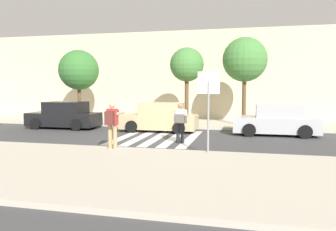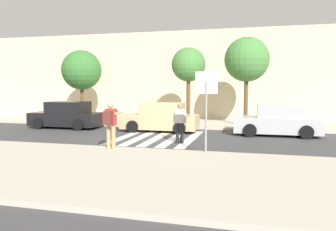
% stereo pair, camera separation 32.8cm
% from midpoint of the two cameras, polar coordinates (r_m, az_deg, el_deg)
% --- Properties ---
extents(ground_plane, '(120.00, 120.00, 0.00)m').
position_cam_midpoint_polar(ground_plane, '(15.48, -2.60, -3.95)').
color(ground_plane, '#424244').
extents(sidewalk_near, '(60.00, 6.00, 0.14)m').
position_cam_midpoint_polar(sidewalk_near, '(9.77, -12.75, -9.03)').
color(sidewalk_near, beige).
rests_on(sidewalk_near, ground).
extents(sidewalk_far, '(60.00, 4.80, 0.14)m').
position_cam_midpoint_polar(sidewalk_far, '(21.25, 1.84, -1.28)').
color(sidewalk_far, beige).
rests_on(sidewalk_far, ground).
extents(building_facade_far, '(56.00, 4.00, 6.38)m').
position_cam_midpoint_polar(building_facade_far, '(25.46, 3.84, 6.79)').
color(building_facade_far, beige).
rests_on(building_facade_far, ground).
extents(crosswalk_stripe_0, '(0.44, 5.20, 0.01)m').
position_cam_midpoint_polar(crosswalk_stripe_0, '(16.17, -7.88, -3.59)').
color(crosswalk_stripe_0, silver).
rests_on(crosswalk_stripe_0, ground).
extents(crosswalk_stripe_1, '(0.44, 5.20, 0.01)m').
position_cam_midpoint_polar(crosswalk_stripe_1, '(15.90, -5.18, -3.71)').
color(crosswalk_stripe_1, silver).
rests_on(crosswalk_stripe_1, ground).
extents(crosswalk_stripe_2, '(0.44, 5.20, 0.01)m').
position_cam_midpoint_polar(crosswalk_stripe_2, '(15.67, -2.40, -3.82)').
color(crosswalk_stripe_2, silver).
rests_on(crosswalk_stripe_2, ground).
extents(crosswalk_stripe_3, '(0.44, 5.20, 0.01)m').
position_cam_midpoint_polar(crosswalk_stripe_3, '(15.48, 0.46, -3.93)').
color(crosswalk_stripe_3, silver).
rests_on(crosswalk_stripe_3, ground).
extents(crosswalk_stripe_4, '(0.44, 5.20, 0.01)m').
position_cam_midpoint_polar(crosswalk_stripe_4, '(15.32, 3.38, -4.03)').
color(crosswalk_stripe_4, silver).
rests_on(crosswalk_stripe_4, ground).
extents(stop_sign, '(0.76, 0.08, 2.80)m').
position_cam_midpoint_polar(stop_sign, '(11.37, 6.26, 3.81)').
color(stop_sign, gray).
rests_on(stop_sign, sidewalk_near).
extents(photographer_with_backpack, '(0.60, 0.86, 1.72)m').
position_cam_midpoint_polar(photographer_with_backpack, '(12.15, -10.48, -0.97)').
color(photographer_with_backpack, tan).
rests_on(photographer_with_backpack, sidewalk_near).
extents(pedestrian_crossing, '(0.58, 0.25, 1.72)m').
position_cam_midpoint_polar(pedestrian_crossing, '(13.97, 1.48, -0.90)').
color(pedestrian_crossing, '#232328').
rests_on(pedestrian_crossing, ground).
extents(parked_car_black, '(4.10, 1.92, 1.55)m').
position_cam_midpoint_polar(parked_car_black, '(20.00, -18.04, -0.05)').
color(parked_car_black, black).
rests_on(parked_car_black, ground).
extents(parked_car_tan, '(4.10, 1.92, 1.55)m').
position_cam_midpoint_polar(parked_car_tan, '(17.71, -1.98, -0.44)').
color(parked_car_tan, tan).
rests_on(parked_car_tan, ground).
extents(parked_car_silver, '(4.10, 1.92, 1.55)m').
position_cam_midpoint_polar(parked_car_silver, '(17.14, 17.81, -0.86)').
color(parked_car_silver, '#B7BABF').
rests_on(parked_car_silver, ground).
extents(street_tree_west, '(2.61, 2.61, 4.66)m').
position_cam_midpoint_polar(street_tree_west, '(22.45, -15.68, 7.59)').
color(street_tree_west, brown).
rests_on(street_tree_west, sidewalk_far).
extents(street_tree_center, '(2.01, 2.01, 4.58)m').
position_cam_midpoint_polar(street_tree_center, '(19.53, 2.82, 8.73)').
color(street_tree_center, brown).
rests_on(street_tree_center, sidewalk_far).
extents(street_tree_east, '(2.55, 2.55, 5.10)m').
position_cam_midpoint_polar(street_tree_east, '(19.51, 12.76, 9.41)').
color(street_tree_east, brown).
rests_on(street_tree_east, sidewalk_far).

